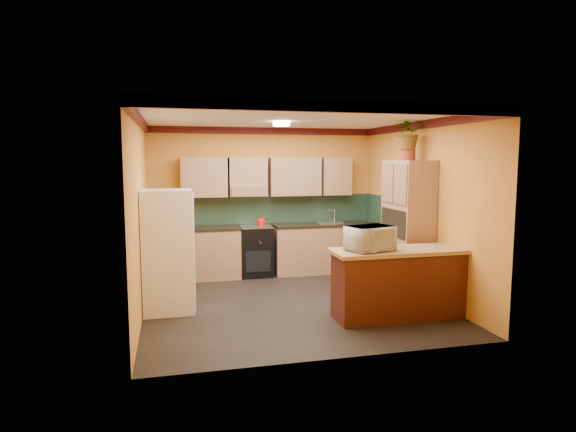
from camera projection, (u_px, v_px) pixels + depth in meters
The scene contains 15 objects.
room_shell at pixel (288, 161), 7.18m from camera, with size 4.24×4.24×2.72m.
base_cabinets_back at pixel (289, 250), 8.93m from camera, with size 3.65×0.60×0.88m, color #A27356.
countertop_back at pixel (289, 226), 8.88m from camera, with size 3.65×0.62×0.04m, color black.
stove at pixel (255, 251), 8.78m from camera, with size 0.58×0.58×0.91m, color black.
kettle at pixel (261, 221), 8.70m from camera, with size 0.17×0.17×0.18m, color #B30F0B, non-canonical shape.
sink at pixel (329, 223), 9.05m from camera, with size 0.48×0.40×0.03m, color silver.
base_cabinets_right at pixel (376, 255), 8.49m from camera, with size 0.60×0.80×0.88m, color #A27356.
countertop_right at pixel (376, 229), 8.43m from camera, with size 0.62×0.80×0.04m, color black.
fridge at pixel (168, 251), 6.67m from camera, with size 0.68×0.66×1.70m, color white.
pantry at pixel (407, 229), 7.42m from camera, with size 0.48×0.90×2.10m, color #A27356.
fern_pot at pixel (408, 155), 7.34m from camera, with size 0.22×0.22×0.16m, color maroon.
fern at pixel (409, 132), 7.30m from camera, with size 0.48×0.42×0.54m, color #A27356.
breakfast_bar at pixel (401, 285), 6.44m from camera, with size 1.80×0.55×0.88m, color #552713.
bar_top at pixel (402, 251), 6.38m from camera, with size 1.90×0.65×0.05m, color tan.
microwave at pixel (370, 238), 6.26m from camera, with size 0.58×0.39×0.32m, color white.
Camera 1 is at (-1.66, -6.75, 2.10)m, focal length 30.00 mm.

